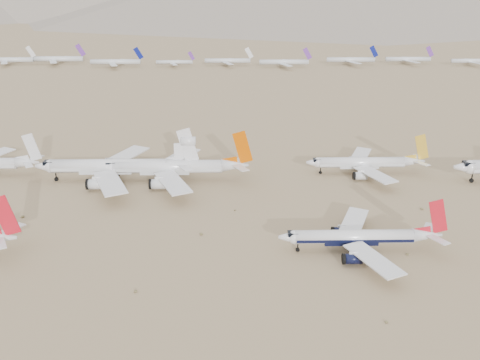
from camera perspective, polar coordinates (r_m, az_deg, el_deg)
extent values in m
plane|color=#80664A|center=(141.14, 8.08, -8.32)|extent=(7000.00, 7000.00, 0.00)
cylinder|color=silver|center=(144.68, 12.07, -5.93)|extent=(31.43, 3.71, 3.71)
cube|color=black|center=(144.88, 12.06, -6.09)|extent=(30.80, 3.77, 0.84)
sphere|color=silver|center=(141.99, 5.85, -6.08)|extent=(3.71, 3.71, 3.71)
cube|color=black|center=(141.47, 5.64, -5.71)|extent=(2.60, 2.41, 0.93)
cone|color=silver|center=(150.11, 19.36, -5.56)|extent=(7.86, 3.71, 3.71)
cube|color=silver|center=(136.11, 14.06, -8.20)|extent=(12.14, 19.13, 0.58)
cube|color=silver|center=(147.44, 20.40, -5.99)|extent=(4.99, 6.52, 0.22)
cylinder|color=black|center=(138.71, 11.98, -8.23)|extent=(4.36, 2.67, 2.67)
cube|color=silver|center=(155.16, 12.06, -4.30)|extent=(12.14, 19.13, 0.58)
cube|color=silver|center=(153.48, 19.47, -4.80)|extent=(4.99, 6.52, 0.22)
cylinder|color=black|center=(152.08, 10.74, -5.43)|extent=(4.36, 2.67, 2.67)
cube|color=red|center=(148.69, 20.39, -3.65)|extent=(5.96, 0.30, 9.81)
cylinder|color=black|center=(143.80, 6.17, -7.40)|extent=(1.11, 0.46, 1.11)
cylinder|color=black|center=(144.32, 12.70, -7.61)|extent=(1.56, 0.93, 1.56)
cylinder|color=black|center=(148.78, 12.25, -6.67)|extent=(1.56, 0.93, 1.56)
cube|color=silver|center=(154.49, -23.14, -4.80)|extent=(5.75, 7.52, 0.26)
cube|color=red|center=(148.47, -23.74, -3.49)|extent=(6.86, 0.35, 11.31)
sphere|color=silver|center=(204.85, 23.34, 1.27)|extent=(5.07, 5.07, 5.07)
cube|color=black|center=(204.12, 23.20, 1.64)|extent=(3.55, 3.29, 1.27)
cylinder|color=black|center=(206.96, 23.46, -0.05)|extent=(1.52, 0.63, 1.52)
cylinder|color=silver|center=(202.36, 12.80, 1.85)|extent=(31.78, 3.86, 3.86)
cube|color=silver|center=(202.51, 12.79, 1.72)|extent=(31.14, 3.92, 0.87)
sphere|color=silver|center=(199.17, 8.35, 1.85)|extent=(3.86, 3.86, 3.86)
cube|color=black|center=(198.75, 8.21, 2.14)|extent=(2.70, 2.51, 0.97)
cone|color=silver|center=(207.83, 18.07, 1.91)|extent=(7.94, 3.86, 3.86)
cube|color=silver|center=(192.97, 14.24, 0.58)|extent=(12.27, 19.34, 0.60)
cube|color=silver|center=(204.93, 18.81, 1.71)|extent=(5.04, 6.60, 0.23)
cylinder|color=silver|center=(195.53, 12.76, 0.44)|extent=(4.41, 2.78, 2.78)
cube|color=silver|center=(213.47, 12.75, 2.65)|extent=(12.27, 19.34, 0.60)
cube|color=silver|center=(211.48, 18.18, 2.35)|extent=(5.04, 6.60, 0.23)
cylinder|color=silver|center=(209.96, 11.80, 1.92)|extent=(4.41, 2.78, 2.78)
cube|color=gold|center=(206.96, 18.82, 3.35)|extent=(6.02, 0.31, 9.92)
cylinder|color=black|center=(200.60, 8.57, 0.81)|extent=(1.16, 0.48, 1.16)
cylinder|color=black|center=(201.38, 13.26, 0.62)|extent=(1.62, 0.97, 1.62)
cylinder|color=black|center=(206.32, 12.91, 1.14)|extent=(1.62, 0.97, 1.62)
cylinder|color=silver|center=(191.55, -7.69, 1.43)|extent=(38.63, 4.72, 4.72)
cube|color=silver|center=(191.74, -7.69, 1.26)|extent=(37.85, 4.79, 1.06)
sphere|color=silver|center=(194.75, -13.35, 1.37)|extent=(4.72, 4.72, 4.72)
cube|color=black|center=(194.49, -13.58, 1.73)|extent=(3.30, 3.07, 1.18)
cone|color=silver|center=(190.13, -0.53, 1.59)|extent=(9.66, 4.72, 4.72)
cube|color=silver|center=(178.77, -7.20, -0.25)|extent=(14.92, 23.51, 0.73)
cube|color=silver|center=(185.75, 0.06, 1.31)|extent=(6.13, 8.02, 0.28)
cylinder|color=silver|center=(183.90, -8.63, -0.43)|extent=(5.36, 3.40, 3.40)
cube|color=silver|center=(204.34, -6.44, 2.48)|extent=(14.92, 23.51, 0.73)
cube|color=silver|center=(194.19, 0.01, 2.18)|extent=(6.13, 8.02, 0.28)
cylinder|color=silver|center=(201.74, -7.97, 1.53)|extent=(5.36, 3.40, 3.40)
cube|color=#C64E00|center=(188.09, 0.28, 3.52)|extent=(7.32, 0.38, 12.06)
cylinder|color=black|center=(196.07, -12.90, 0.07)|extent=(1.42, 0.59, 1.42)
cylinder|color=black|center=(189.79, -7.25, -0.16)|extent=(1.98, 1.18, 1.98)
cylinder|color=black|center=(195.94, -7.06, 0.53)|extent=(1.98, 1.18, 1.98)
cylinder|color=silver|center=(195.59, -13.78, 1.48)|extent=(40.98, 4.91, 4.91)
cube|color=silver|center=(195.78, -13.77, 1.31)|extent=(40.16, 4.98, 1.10)
sphere|color=silver|center=(201.12, -19.49, 1.40)|extent=(4.91, 4.91, 4.91)
cube|color=black|center=(200.94, -19.73, 1.76)|extent=(3.43, 3.19, 1.23)
cone|color=silver|center=(191.46, -6.38, 1.66)|extent=(10.24, 4.91, 4.91)
cube|color=silver|center=(181.96, -13.72, -0.25)|extent=(15.83, 24.94, 0.76)
cube|color=silver|center=(186.64, -5.90, 1.38)|extent=(6.50, 8.50, 0.29)
cylinder|color=silver|center=(187.90, -15.01, -0.43)|extent=(5.69, 3.53, 3.53)
cube|color=silver|center=(208.57, -12.10, 2.57)|extent=(15.83, 24.94, 0.76)
cube|color=silver|center=(195.55, -5.69, 2.29)|extent=(6.50, 8.50, 0.29)
cylinder|color=silver|center=(206.38, -13.75, 1.59)|extent=(5.69, 3.53, 3.53)
cube|color=silver|center=(189.04, -5.60, 3.70)|extent=(7.77, 0.39, 12.80)
cylinder|color=silver|center=(188.57, -5.53, 4.16)|extent=(5.12, 3.18, 3.18)
cylinder|color=black|center=(202.30, -18.99, 0.10)|extent=(1.47, 0.61, 1.47)
cylinder|color=black|center=(193.59, -13.38, -0.14)|extent=(2.06, 1.23, 2.06)
cylinder|color=black|center=(199.89, -12.99, 0.56)|extent=(2.06, 1.23, 2.06)
cone|color=silver|center=(210.07, -21.72, 1.74)|extent=(8.43, 4.14, 4.14)
cube|color=silver|center=(205.88, -21.67, 1.54)|extent=(5.35, 7.00, 0.25)
cube|color=silver|center=(212.82, -20.98, 2.23)|extent=(5.35, 7.00, 0.25)
cube|color=silver|center=(207.57, -21.33, 3.28)|extent=(6.39, 0.33, 10.53)
cylinder|color=silver|center=(499.04, -23.41, 11.69)|extent=(40.05, 3.96, 3.96)
cube|color=silver|center=(491.52, -21.44, 12.63)|extent=(7.98, 0.40, 10.04)
cube|color=silver|center=(489.60, -23.84, 11.42)|extent=(10.55, 18.43, 0.40)
cube|color=silver|center=(508.66, -22.98, 11.82)|extent=(10.55, 18.43, 0.40)
cylinder|color=silver|center=(488.93, -18.93, 12.13)|extent=(43.51, 4.30, 4.30)
cube|color=#612D91|center=(482.29, -16.66, 13.14)|extent=(8.66, 0.43, 10.91)
cube|color=silver|center=(478.39, -19.32, 11.84)|extent=(11.46, 20.03, 0.43)
cube|color=silver|center=(499.67, -18.54, 12.26)|extent=(11.46, 20.03, 0.43)
cylinder|color=silver|center=(459.46, -13.14, 12.18)|extent=(40.79, 4.03, 4.03)
cube|color=navy|center=(455.02, -10.79, 13.14)|extent=(8.12, 0.40, 10.23)
cube|color=silver|center=(449.32, -13.41, 11.90)|extent=(10.75, 18.78, 0.40)
cube|color=silver|center=(469.78, -12.88, 12.31)|extent=(10.75, 18.78, 0.40)
cylinder|color=silver|center=(453.50, -7.01, 12.39)|extent=(29.98, 2.96, 2.96)
cube|color=#612D91|center=(451.60, -5.21, 13.06)|extent=(5.97, 0.30, 7.52)
cube|color=silver|center=(445.92, -7.11, 12.18)|extent=(7.90, 13.80, 0.30)
cube|color=silver|center=(461.20, -6.91, 12.47)|extent=(7.90, 13.80, 0.30)
cylinder|color=silver|center=(455.10, -1.34, 12.61)|extent=(38.01, 3.76, 3.76)
cube|color=silver|center=(454.53, 0.97, 13.41)|extent=(7.57, 0.38, 9.53)
cube|color=silver|center=(445.45, -1.34, 12.36)|extent=(10.01, 17.50, 0.38)
cube|color=silver|center=(464.93, -1.34, 12.71)|extent=(10.01, 17.50, 0.38)
cylinder|color=silver|center=(448.34, 4.71, 12.44)|extent=(40.16, 3.97, 3.97)
cube|color=#612D91|center=(449.69, 7.20, 13.24)|extent=(8.00, 0.40, 10.07)
cube|color=silver|center=(438.19, 4.84, 12.17)|extent=(10.58, 18.49, 0.40)
cube|color=silver|center=(458.66, 4.58, 12.55)|extent=(10.58, 18.49, 0.40)
cylinder|color=silver|center=(469.30, 11.73, 12.46)|extent=(40.31, 3.98, 3.98)
cube|color=navy|center=(472.91, 14.09, 13.16)|extent=(8.03, 0.40, 10.11)
cube|color=silver|center=(459.31, 12.00, 12.19)|extent=(10.62, 18.56, 0.40)
cube|color=silver|center=(479.48, 11.46, 12.57)|extent=(10.62, 18.56, 0.40)
cylinder|color=silver|center=(485.59, 17.49, 12.20)|extent=(37.95, 3.75, 3.75)
cube|color=#612D91|center=(490.66, 19.60, 12.79)|extent=(7.56, 0.38, 9.52)
cube|color=silver|center=(476.43, 17.84, 11.95)|extent=(10.00, 17.47, 0.38)
cube|color=silver|center=(494.92, 17.13, 12.31)|extent=(10.00, 17.47, 0.38)
cylinder|color=silver|center=(494.47, 23.52, 11.58)|extent=(34.64, 3.42, 3.42)
cube|color=silver|center=(486.45, 23.93, 11.33)|extent=(9.13, 15.95, 0.34)
cube|color=silver|center=(502.66, 23.10, 11.70)|extent=(9.13, 15.95, 0.34)
ellipsoid|color=brown|center=(175.42, -22.17, -3.62)|extent=(1.12, 1.12, 0.62)
ellipsoid|color=brown|center=(128.43, -11.08, -11.56)|extent=(0.84, 0.84, 0.46)
ellipsoid|color=brown|center=(152.28, -4.17, -5.76)|extent=(0.98, 0.98, 0.54)
ellipsoid|color=brown|center=(120.39, 15.34, -14.40)|extent=(0.70, 0.70, 0.39)
ellipsoid|color=brown|center=(148.12, 17.44, -7.55)|extent=(0.84, 0.84, 0.46)
ellipsoid|color=brown|center=(177.43, 18.82, -2.91)|extent=(0.98, 0.98, 0.54)
ellipsoid|color=brown|center=(167.13, -0.55, -3.24)|extent=(0.66, 0.66, 0.36)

